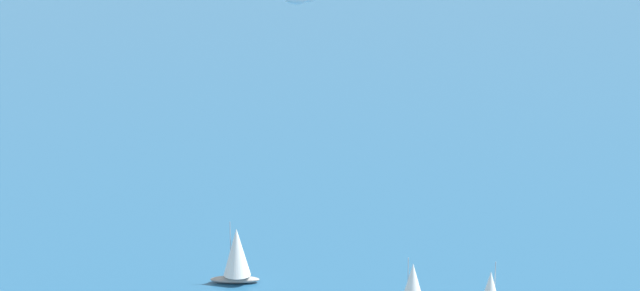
# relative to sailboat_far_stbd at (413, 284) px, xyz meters

# --- Properties ---
(sailboat_far_stbd) EXTENTS (7.21, 4.08, 9.20)m
(sailboat_far_stbd) POSITION_rel_sailboat_far_stbd_xyz_m (0.00, 0.00, 0.00)
(sailboat_far_stbd) COLOR gold
(sailboat_far_stbd) RESTS_ON ground_plane
(sailboat_inshore) EXTENTS (9.76, 6.08, 12.17)m
(sailboat_inshore) POSITION_rel_sailboat_far_stbd_xyz_m (-34.18, 5.15, 1.35)
(sailboat_inshore) COLOR #9E9993
(sailboat_inshore) RESTS_ON ground_plane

